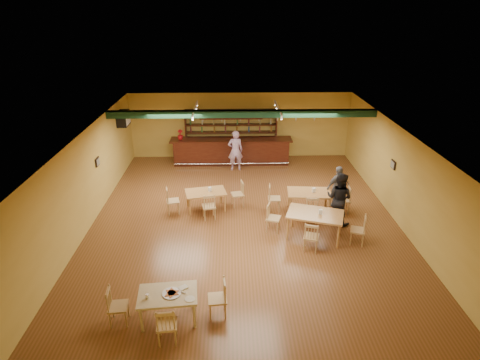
{
  "coord_description": "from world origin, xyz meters",
  "views": [
    {
      "loc": [
        -0.44,
        -11.65,
        6.58
      ],
      "look_at": [
        -0.14,
        0.6,
        1.15
      ],
      "focal_mm": 29.69,
      "sensor_mm": 36.0,
      "label": 1
    }
  ],
  "objects_px": {
    "dining_table_b": "(309,202)",
    "patron_right_a": "(339,198)",
    "dining_table_a": "(206,200)",
    "dining_table_d": "(314,225)",
    "patron_bar": "(235,150)",
    "near_table": "(169,306)",
    "bar_counter": "(231,151)"
  },
  "relations": [
    {
      "from": "bar_counter",
      "to": "dining_table_b",
      "type": "xyz_separation_m",
      "value": [
        2.64,
        -4.67,
        -0.2
      ]
    },
    {
      "from": "dining_table_a",
      "to": "dining_table_d",
      "type": "relative_size",
      "value": 0.83
    },
    {
      "from": "dining_table_d",
      "to": "patron_bar",
      "type": "bearing_deg",
      "value": 130.86
    },
    {
      "from": "dining_table_b",
      "to": "dining_table_d",
      "type": "xyz_separation_m",
      "value": [
        -0.13,
        -1.68,
        0.05
      ]
    },
    {
      "from": "near_table",
      "to": "patron_bar",
      "type": "distance_m",
      "value": 9.08
    },
    {
      "from": "near_table",
      "to": "patron_bar",
      "type": "relative_size",
      "value": 0.74
    },
    {
      "from": "dining_table_b",
      "to": "patron_bar",
      "type": "height_order",
      "value": "patron_bar"
    },
    {
      "from": "near_table",
      "to": "patron_right_a",
      "type": "relative_size",
      "value": 0.74
    },
    {
      "from": "patron_bar",
      "to": "patron_right_a",
      "type": "distance_m",
      "value": 5.68
    },
    {
      "from": "dining_table_a",
      "to": "dining_table_d",
      "type": "xyz_separation_m",
      "value": [
        3.41,
        -1.89,
        0.07
      ]
    },
    {
      "from": "bar_counter",
      "to": "dining_table_d",
      "type": "bearing_deg",
      "value": -68.44
    },
    {
      "from": "dining_table_a",
      "to": "bar_counter",
      "type": "bearing_deg",
      "value": 66.53
    },
    {
      "from": "bar_counter",
      "to": "near_table",
      "type": "height_order",
      "value": "bar_counter"
    },
    {
      "from": "bar_counter",
      "to": "patron_right_a",
      "type": "height_order",
      "value": "patron_right_a"
    },
    {
      "from": "bar_counter",
      "to": "dining_table_b",
      "type": "relative_size",
      "value": 3.67
    },
    {
      "from": "dining_table_b",
      "to": "dining_table_d",
      "type": "distance_m",
      "value": 1.68
    },
    {
      "from": "patron_right_a",
      "to": "patron_bar",
      "type": "bearing_deg",
      "value": -17.74
    },
    {
      "from": "dining_table_a",
      "to": "near_table",
      "type": "xyz_separation_m",
      "value": [
        -0.55,
        -5.28,
        0.01
      ]
    },
    {
      "from": "near_table",
      "to": "patron_right_a",
      "type": "height_order",
      "value": "patron_right_a"
    },
    {
      "from": "dining_table_b",
      "to": "patron_right_a",
      "type": "relative_size",
      "value": 0.83
    },
    {
      "from": "dining_table_b",
      "to": "dining_table_d",
      "type": "height_order",
      "value": "dining_table_d"
    },
    {
      "from": "dining_table_d",
      "to": "patron_bar",
      "type": "height_order",
      "value": "patron_bar"
    },
    {
      "from": "dining_table_b",
      "to": "patron_bar",
      "type": "bearing_deg",
      "value": 126.8
    },
    {
      "from": "dining_table_d",
      "to": "patron_right_a",
      "type": "distance_m",
      "value": 1.36
    },
    {
      "from": "patron_bar",
      "to": "patron_right_a",
      "type": "height_order",
      "value": "patron_bar"
    },
    {
      "from": "dining_table_b",
      "to": "near_table",
      "type": "distance_m",
      "value": 6.52
    },
    {
      "from": "patron_right_a",
      "to": "dining_table_d",
      "type": "bearing_deg",
      "value": 80.34
    },
    {
      "from": "dining_table_a",
      "to": "dining_table_b",
      "type": "distance_m",
      "value": 3.55
    },
    {
      "from": "bar_counter",
      "to": "near_table",
      "type": "bearing_deg",
      "value": -98.51
    },
    {
      "from": "dining_table_a",
      "to": "patron_right_a",
      "type": "xyz_separation_m",
      "value": [
        4.35,
        -1.02,
        0.54
      ]
    },
    {
      "from": "dining_table_d",
      "to": "near_table",
      "type": "xyz_separation_m",
      "value": [
        -3.97,
        -3.39,
        -0.06
      ]
    },
    {
      "from": "dining_table_a",
      "to": "patron_right_a",
      "type": "height_order",
      "value": "patron_right_a"
    }
  ]
}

